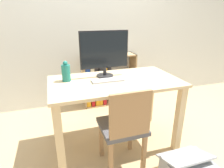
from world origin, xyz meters
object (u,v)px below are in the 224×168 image
object	(u,v)px
vase	(66,72)
bookshelf	(100,82)
chair	(124,126)
keyboard	(108,80)
monitor	(104,51)

from	to	relation	value
vase	bookshelf	size ratio (longest dim) A/B	0.25
bookshelf	chair	bearing A→B (deg)	-96.02
keyboard	chair	distance (m)	0.50
monitor	keyboard	bearing A→B (deg)	-95.44
vase	bookshelf	xyz separation A→B (m)	(0.59, 0.92, -0.48)
bookshelf	monitor	bearing A→B (deg)	-101.12
monitor	vase	bearing A→B (deg)	-175.54
monitor	vase	world-z (taller)	monitor
keyboard	bookshelf	distance (m)	1.14
keyboard	bookshelf	world-z (taller)	bookshelf
chair	monitor	bearing A→B (deg)	82.69
monitor	chair	distance (m)	0.80
monitor	chair	world-z (taller)	monitor
monitor	keyboard	xyz separation A→B (m)	(-0.02, -0.16, -0.27)
vase	monitor	bearing A→B (deg)	4.46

